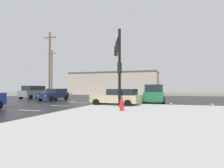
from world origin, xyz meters
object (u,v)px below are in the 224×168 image
sedan_tan (117,97)px  suv_green (154,93)px  utility_pole_far (50,64)px  traffic_signal_mast (118,58)px  suv_grey (34,92)px  utility_pole_distant (52,72)px  sedan_navy (55,94)px  fire_hydrant (122,105)px

sedan_tan → suv_green: bearing=-117.9°
sedan_tan → utility_pole_far: 16.48m
traffic_signal_mast → suv_grey: size_ratio=1.30×
utility_pole_far → utility_pole_distant: 13.79m
suv_grey → utility_pole_distant: bearing=25.4°
sedan_tan → utility_pole_distant: bearing=-37.7°
traffic_signal_mast → sedan_navy: traffic_signal_mast is taller
sedan_navy → suv_green: 13.53m
utility_pole_far → suv_green: bearing=-14.1°
sedan_navy → utility_pole_distant: utility_pole_distant is taller
fire_hydrant → sedan_tan: size_ratio=0.17×
sedan_tan → suv_grey: bearing=-22.3°
suv_grey → utility_pole_far: bearing=-93.9°
suv_green → suv_grey: bearing=75.0°
suv_grey → utility_pole_distant: (-4.28, 11.06, 4.23)m
fire_hydrant → suv_green: suv_green is taller
utility_pole_far → sedan_tan: bearing=-32.6°
fire_hydrant → suv_green: (1.36, 8.97, 0.55)m
fire_hydrant → sedan_navy: sedan_navy is taller
suv_green → utility_pole_far: size_ratio=0.47×
fire_hydrant → utility_pole_far: utility_pole_far is taller
utility_pole_far → utility_pole_distant: utility_pole_far is taller
sedan_navy → utility_pole_distant: (-10.43, 14.42, 4.46)m
fire_hydrant → suv_grey: size_ratio=0.16×
sedan_tan → sedan_navy: size_ratio=1.00×
suv_grey → utility_pole_far: 5.44m
traffic_signal_mast → sedan_navy: bearing=39.4°
suv_green → suv_grey: (-19.62, 4.57, 0.00)m
traffic_signal_mast → utility_pole_far: size_ratio=0.62×
fire_hydrant → utility_pole_far: size_ratio=0.08×
traffic_signal_mast → sedan_navy: (-10.78, 6.30, -3.54)m
traffic_signal_mast → fire_hydrant: traffic_signal_mast is taller
traffic_signal_mast → utility_pole_distant: bearing=25.4°
traffic_signal_mast → fire_hydrant: (1.33, -3.89, -3.85)m
fire_hydrant → suv_grey: suv_grey is taller
traffic_signal_mast → sedan_tan: bearing=4.0°
utility_pole_far → suv_grey: bearing=171.9°
suv_green → traffic_signal_mast: bearing=150.2°
sedan_navy → utility_pole_far: bearing=-129.6°
sedan_navy → utility_pole_far: (-2.86, 2.89, 4.54)m
suv_green → utility_pole_distant: bearing=54.9°
fire_hydrant → sedan_navy: bearing=139.9°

